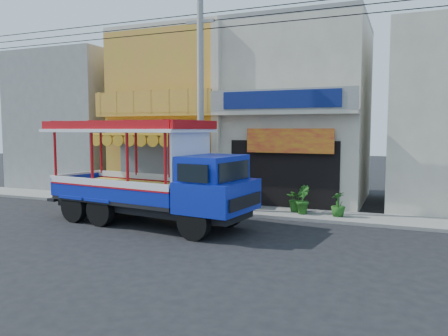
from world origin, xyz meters
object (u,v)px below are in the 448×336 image
potted_plant_a (297,199)px  potted_plant_c (338,204)px  utility_pole (204,87)px  potted_plant_b (302,200)px  songthaew_truck (160,176)px  green_sign (97,189)px

potted_plant_a → potted_plant_c: size_ratio=1.07×
utility_pole → potted_plant_c: bearing=5.8°
utility_pole → potted_plant_c: size_ratio=30.06×
utility_pole → potted_plant_b: bearing=8.0°
potted_plant_a → potted_plant_b: potted_plant_b is taller
potted_plant_b → potted_plant_c: 1.36m
songthaew_truck → potted_plant_b: size_ratio=7.43×
utility_pole → green_sign: (-5.96, 0.71, -4.49)m
potted_plant_c → potted_plant_a: bearing=-71.7°
utility_pole → potted_plant_b: (3.91, 0.55, -4.37)m
utility_pole → potted_plant_a: (3.61, 0.93, -4.41)m
utility_pole → songthaew_truck: 4.42m
utility_pole → green_sign: size_ratio=27.55×
songthaew_truck → potted_plant_c: (5.54, 3.50, -1.18)m
green_sign → potted_plant_b: size_ratio=0.93×
utility_pole → potted_plant_a: bearing=14.5°
potted_plant_c → potted_plant_b: bearing=-58.7°
green_sign → potted_plant_b: (9.87, -0.16, 0.12)m
potted_plant_a → potted_plant_c: (1.66, -0.40, -0.03)m
utility_pole → potted_plant_b: utility_pole is taller
potted_plant_a → potted_plant_c: potted_plant_a is taller
songthaew_truck → potted_plant_b: (4.19, 3.51, -1.10)m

